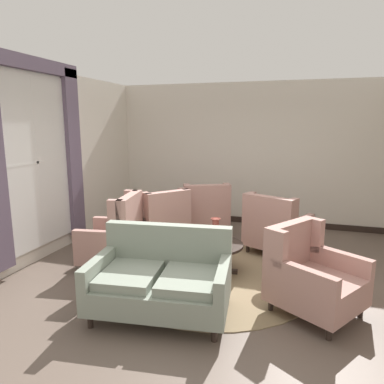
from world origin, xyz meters
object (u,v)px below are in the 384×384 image
object	(u,v)px
armchair_near_window	(276,228)
armchair_beside_settee	(205,215)
settee	(161,280)
armchair_back_corner	(311,277)
porcelain_vase	(216,233)
armchair_foreground_right	(116,237)
coffee_table	(213,249)
side_table	(282,250)
armchair_far_left	(160,225)

from	to	relation	value
armchair_near_window	armchair_beside_settee	world-z (taller)	armchair_beside_settee
settee	armchair_back_corner	size ratio (longest dim) A/B	1.36
porcelain_vase	armchair_back_corner	world-z (taller)	armchair_back_corner
settee	porcelain_vase	bearing A→B (deg)	68.70
armchair_foreground_right	armchair_beside_settee	size ratio (longest dim) A/B	1.01
coffee_table	armchair_beside_settee	world-z (taller)	armchair_beside_settee
armchair_foreground_right	side_table	world-z (taller)	armchair_foreground_right
settee	armchair_back_corner	bearing A→B (deg)	10.93
armchair_back_corner	armchair_near_window	xyz separation A→B (m)	(-0.52, 1.77, -0.00)
armchair_back_corner	settee	bearing A→B (deg)	140.65
porcelain_vase	armchair_far_left	world-z (taller)	armchair_far_left
coffee_table	armchair_beside_settee	size ratio (longest dim) A/B	0.79
settee	armchair_back_corner	xyz separation A→B (m)	(1.59, 0.51, 0.03)
armchair_foreground_right	armchair_beside_settee	distance (m)	1.91
side_table	armchair_back_corner	bearing A→B (deg)	-65.55
settee	armchair_back_corner	world-z (taller)	armchair_back_corner
coffee_table	armchair_near_window	distance (m)	1.32
porcelain_vase	armchair_beside_settee	distance (m)	1.57
armchair_beside_settee	settee	bearing A→B (deg)	70.44
armchair_back_corner	armchair_far_left	world-z (taller)	armchair_far_left
armchair_foreground_right	armchair_beside_settee	xyz separation A→B (m)	(0.90, 1.68, -0.02)
armchair_back_corner	armchair_beside_settee	xyz separation A→B (m)	(-1.82, 2.18, 0.02)
armchair_far_left	armchair_near_window	bearing A→B (deg)	142.02
armchair_near_window	porcelain_vase	bearing A→B (deg)	78.49
armchair_foreground_right	armchair_near_window	world-z (taller)	armchair_foreground_right
porcelain_vase	side_table	world-z (taller)	porcelain_vase
coffee_table	armchair_back_corner	bearing A→B (deg)	-28.47
armchair_back_corner	coffee_table	bearing A→B (deg)	94.40
coffee_table	porcelain_vase	world-z (taller)	porcelain_vase
armchair_foreground_right	armchair_beside_settee	world-z (taller)	armchair_foreground_right
armchair_foreground_right	armchair_back_corner	xyz separation A→B (m)	(2.73, -0.50, -0.04)
porcelain_vase	armchair_beside_settee	world-z (taller)	armchair_beside_settee
coffee_table	porcelain_vase	bearing A→B (deg)	19.28
coffee_table	armchair_foreground_right	distance (m)	1.44
porcelain_vase	armchair_far_left	distance (m)	1.29
armchair_foreground_right	armchair_near_window	distance (m)	2.54
settee	armchair_beside_settee	world-z (taller)	armchair_beside_settee
armchair_back_corner	armchair_foreground_right	bearing A→B (deg)	112.49
armchair_near_window	armchair_far_left	bearing A→B (deg)	36.48
armchair_back_corner	armchair_beside_settee	distance (m)	2.84
settee	armchair_foreground_right	size ratio (longest dim) A/B	1.46
armchair_near_window	armchair_beside_settee	distance (m)	1.36
armchair_far_left	armchair_beside_settee	size ratio (longest dim) A/B	1.09
armchair_far_left	armchair_beside_settee	bearing A→B (deg)	-174.44
armchair_near_window	side_table	xyz separation A→B (m)	(0.16, -0.98, -0.01)
coffee_table	armchair_near_window	xyz separation A→B (m)	(0.79, 1.06, 0.06)
armchair_foreground_right	armchair_near_window	xyz separation A→B (m)	(2.20, 1.27, -0.04)
coffee_table	armchair_far_left	distance (m)	1.26
porcelain_vase	settee	world-z (taller)	settee
armchair_beside_settee	porcelain_vase	bearing A→B (deg)	86.17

